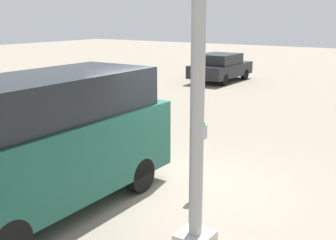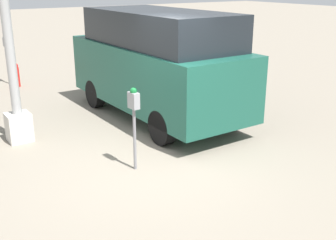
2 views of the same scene
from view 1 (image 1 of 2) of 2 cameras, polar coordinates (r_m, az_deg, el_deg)
name	(u,v)px [view 1 (image 1 of 2)]	position (r m, az deg, el deg)	size (l,w,h in m)	color
ground_plane	(181,189)	(8.35, 1.76, -9.28)	(80.00, 80.00, 0.00)	gray
parking_meter_near	(202,140)	(7.94, 4.65, -2.74)	(0.21, 0.12, 1.38)	gray
lamp_post	(197,146)	(5.20, 3.89, -3.47)	(0.44, 0.44, 5.17)	beige
parked_van	(49,140)	(7.38, -15.85, -2.64)	(4.79, 1.93, 2.35)	#195142
car_distant	(220,67)	(21.94, 7.10, 7.15)	(3.94, 1.84, 1.42)	black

